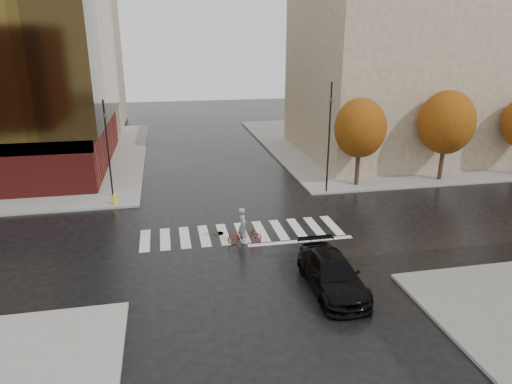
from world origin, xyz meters
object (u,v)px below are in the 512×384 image
traffic_light_nw (107,144)px  sedan (332,274)px  traffic_light_ne (329,130)px  fire_hydrant (115,198)px  cyclist (244,232)px

traffic_light_nw → sedan: bearing=40.2°
sedan → traffic_light_ne: 14.00m
traffic_light_nw → fire_hydrant: traffic_light_nw is taller
traffic_light_nw → traffic_light_ne: size_ratio=0.87×
traffic_light_ne → fire_hydrant: 15.35m
sedan → cyclist: 6.22m
sedan → traffic_light_nw: bearing=126.5°
sedan → traffic_light_ne: (4.34, 12.73, 3.86)m
cyclist → sedan: bearing=-147.8°
sedan → traffic_light_nw: 18.46m
traffic_light_nw → traffic_light_ne: traffic_light_ne is taller
traffic_light_ne → sedan: bearing=50.7°
traffic_light_ne → fire_hydrant: size_ratio=10.40×
sedan → cyclist: bearing=119.3°
traffic_light_nw → fire_hydrant: size_ratio=9.02×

